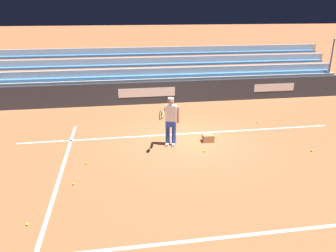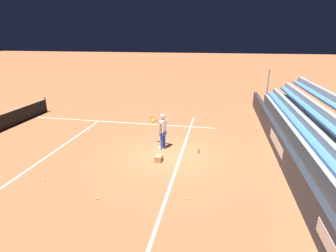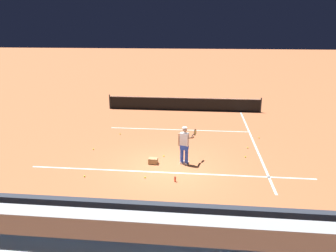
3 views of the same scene
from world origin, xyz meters
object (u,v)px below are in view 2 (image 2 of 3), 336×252
object	(u,v)px
tennis_player	(162,131)
tennis_ball_far_left	(189,198)
tennis_ball_toward_net	(116,120)
water_bottle	(199,151)
tennis_ball_by_box	(44,180)
ball_box_cardboard	(159,158)
tennis_ball_near_player	(97,199)
tennis_ball_midcourt	(192,164)
tennis_ball_stray_back	(137,125)
tennis_ball_on_baseline	(155,128)
tennis_ball_far_right	(142,155)

from	to	relation	value
tennis_player	tennis_ball_far_left	bearing A→B (deg)	-156.05
tennis_player	tennis_ball_toward_net	distance (m)	5.59
water_bottle	tennis_ball_by_box	bearing A→B (deg)	122.84
tennis_player	water_bottle	xyz separation A→B (m)	(-0.27, -1.80, -0.78)
water_bottle	ball_box_cardboard	bearing A→B (deg)	123.92
tennis_player	tennis_ball_by_box	xyz separation A→B (m)	(-3.87, 3.79, -0.86)
tennis_ball_toward_net	tennis_ball_near_player	bearing A→B (deg)	-162.63
tennis_ball_midcourt	tennis_ball_stray_back	bearing A→B (deg)	40.29
tennis_ball_on_baseline	tennis_ball_far_left	size ratio (longest dim) A/B	1.00
tennis_ball_by_box	tennis_ball_midcourt	size ratio (longest dim) A/B	1.00
tennis_ball_by_box	tennis_ball_stray_back	xyz separation A→B (m)	(6.94, -1.52, 0.00)
tennis_player	tennis_ball_by_box	distance (m)	5.48
tennis_ball_stray_back	ball_box_cardboard	bearing A→B (deg)	-151.86
tennis_ball_toward_net	tennis_ball_far_left	bearing A→B (deg)	-144.11
tennis_player	tennis_ball_toward_net	size ratio (longest dim) A/B	25.98
tennis_ball_on_baseline	tennis_ball_far_right	bearing A→B (deg)	-175.56
tennis_player	water_bottle	distance (m)	1.98
tennis_ball_far_left	tennis_ball_far_right	xyz separation A→B (m)	(2.97, 2.51, 0.00)
tennis_player	tennis_ball_far_right	world-z (taller)	tennis_player
tennis_ball_far_left	tennis_ball_toward_net	bearing A→B (deg)	35.89
tennis_ball_by_box	tennis_ball_far_right	bearing A→B (deg)	-46.78
tennis_player	tennis_ball_far_left	size ratio (longest dim) A/B	25.98
ball_box_cardboard	tennis_ball_near_player	world-z (taller)	ball_box_cardboard
tennis_ball_stray_back	tennis_ball_midcourt	xyz separation A→B (m)	(-4.57, -3.88, 0.00)
tennis_ball_midcourt	tennis_ball_near_player	bearing A→B (deg)	137.16
tennis_ball_stray_back	tennis_ball_by_box	bearing A→B (deg)	167.62
tennis_ball_on_baseline	tennis_ball_far_left	distance (m)	7.35
tennis_ball_far_left	tennis_ball_near_player	world-z (taller)	same
tennis_player	ball_box_cardboard	xyz separation A→B (m)	(-1.39, -0.12, -0.76)
tennis_ball_near_player	tennis_ball_by_box	xyz separation A→B (m)	(0.74, 2.52, 0.00)
ball_box_cardboard	tennis_ball_stray_back	bearing A→B (deg)	28.14
tennis_ball_stray_back	water_bottle	bearing A→B (deg)	-129.42
tennis_ball_far_left	tennis_ball_toward_net	world-z (taller)	same
water_bottle	tennis_ball_near_player	bearing A→B (deg)	144.76
tennis_ball_on_baseline	water_bottle	bearing A→B (deg)	-137.31
tennis_ball_far_left	tennis_ball_far_right	bearing A→B (deg)	40.23
tennis_player	tennis_ball_near_player	distance (m)	4.86
tennis_ball_far_left	tennis_ball_midcourt	bearing A→B (deg)	3.63
tennis_ball_midcourt	tennis_ball_far_right	size ratio (longest dim) A/B	1.00
tennis_player	tennis_ball_near_player	bearing A→B (deg)	164.61
tennis_ball_midcourt	water_bottle	distance (m)	1.25
tennis_ball_stray_back	tennis_ball_on_baseline	bearing A→B (deg)	-102.06
ball_box_cardboard	tennis_ball_stray_back	distance (m)	5.06
tennis_ball_near_player	tennis_ball_by_box	world-z (taller)	same
tennis_ball_on_baseline	tennis_ball_midcourt	bearing A→B (deg)	-148.39
tennis_ball_by_box	water_bottle	bearing A→B (deg)	-57.16
tennis_ball_by_box	water_bottle	world-z (taller)	water_bottle
tennis_player	tennis_ball_stray_back	bearing A→B (deg)	36.42
tennis_ball_on_baseline	tennis_ball_far_right	distance (m)	3.83
tennis_ball_on_baseline	tennis_ball_by_box	xyz separation A→B (m)	(-6.68, 2.75, 0.00)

